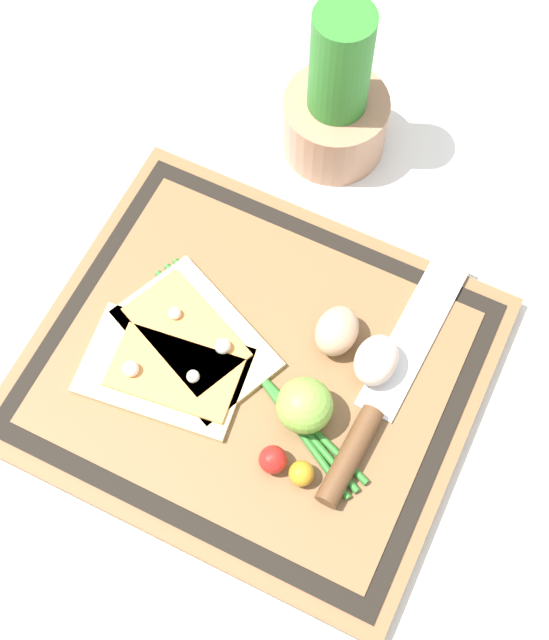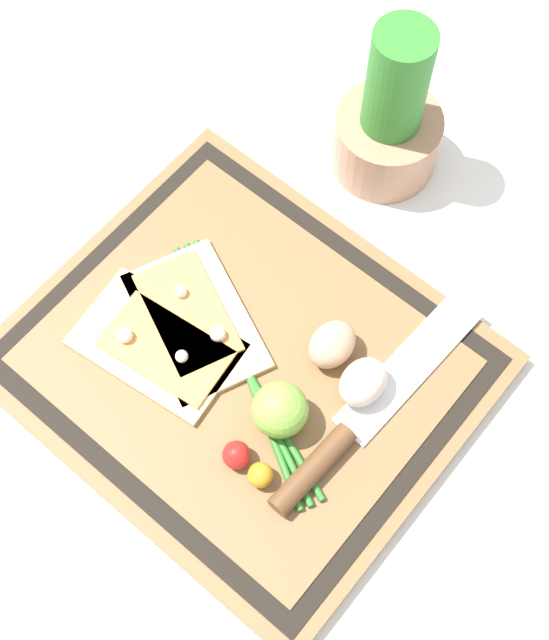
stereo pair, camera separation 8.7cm
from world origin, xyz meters
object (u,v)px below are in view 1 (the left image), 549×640
object	(u,v)px
knife	(372,415)
cherry_tomato_yellow	(301,473)
egg_pink	(376,360)
egg_brown	(337,331)
herb_pot	(336,105)
cherry_tomato_red	(273,460)
pizza_slice_far	(194,337)
lime	(305,406)
pizza_slice_near	(166,371)

from	to	relation	value
knife	cherry_tomato_yellow	size ratio (longest dim) A/B	12.05
egg_pink	cherry_tomato_yellow	size ratio (longest dim) A/B	2.19
egg_brown	herb_pot	distance (m)	0.25
cherry_tomato_yellow	cherry_tomato_red	bearing A→B (deg)	-179.79
pizza_slice_far	lime	xyz separation A→B (m)	(0.13, -0.02, 0.02)
herb_pot	knife	bearing A→B (deg)	-59.49
pizza_slice_near	knife	bearing A→B (deg)	13.00
cherry_tomato_yellow	egg_brown	bearing A→B (deg)	101.40
pizza_slice_near	cherry_tomato_red	distance (m)	0.14
herb_pot	cherry_tomato_red	bearing A→B (deg)	-74.27
knife	cherry_tomato_yellow	xyz separation A→B (m)	(-0.04, -0.08, 0.00)
pizza_slice_far	herb_pot	xyz separation A→B (m)	(0.02, 0.29, 0.04)
pizza_slice_far	herb_pot	distance (m)	0.29
knife	herb_pot	distance (m)	0.33
cherry_tomato_red	cherry_tomato_yellow	bearing A→B (deg)	0.21
knife	cherry_tomato_yellow	bearing A→B (deg)	-113.52
pizza_slice_near	lime	size ratio (longest dim) A/B	3.14
cherry_tomato_red	cherry_tomato_yellow	xyz separation A→B (m)	(0.03, 0.00, -0.00)
pizza_slice_near	egg_pink	bearing A→B (deg)	27.35
knife	egg_brown	bearing A→B (deg)	137.10
pizza_slice_far	egg_brown	xyz separation A→B (m)	(0.13, 0.06, 0.02)
knife	lime	world-z (taller)	lime
knife	egg_pink	world-z (taller)	egg_pink
pizza_slice_near	cherry_tomato_red	bearing A→B (deg)	-15.05
cherry_tomato_yellow	pizza_slice_far	bearing A→B (deg)	152.85
pizza_slice_far	herb_pot	bearing A→B (deg)	85.57
pizza_slice_near	egg_brown	bearing A→B (deg)	38.07
pizza_slice_near	lime	bearing A→B (deg)	8.25
egg_brown	egg_pink	size ratio (longest dim) A/B	1.00
pizza_slice_far	cherry_tomato_red	size ratio (longest dim) A/B	6.85
knife	cherry_tomato_red	world-z (taller)	cherry_tomato_red
egg_pink	cherry_tomato_red	size ratio (longest dim) A/B	1.97
lime	herb_pot	size ratio (longest dim) A/B	0.27
pizza_slice_near	pizza_slice_far	world-z (taller)	same
lime	cherry_tomato_red	size ratio (longest dim) A/B	2.01
cherry_tomato_red	herb_pot	world-z (taller)	herb_pot
pizza_slice_near	egg_brown	xyz separation A→B (m)	(0.13, 0.11, 0.02)
egg_brown	herb_pot	world-z (taller)	herb_pot
pizza_slice_near	knife	distance (m)	0.20
egg_brown	lime	size ratio (longest dim) A/B	0.98
pizza_slice_near	cherry_tomato_red	size ratio (longest dim) A/B	6.29
pizza_slice_far	cherry_tomato_yellow	xyz separation A→B (m)	(0.15, -0.08, 0.01)
egg_brown	egg_pink	bearing A→B (deg)	-13.97
lime	herb_pot	bearing A→B (deg)	109.33
egg_pink	lime	size ratio (longest dim) A/B	0.98
lime	pizza_slice_near	bearing A→B (deg)	-171.75
cherry_tomato_yellow	egg_pink	bearing A→B (deg)	81.99
pizza_slice_far	egg_pink	world-z (taller)	egg_pink
cherry_tomato_red	pizza_slice_far	bearing A→B (deg)	147.68
pizza_slice_near	lime	distance (m)	0.14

